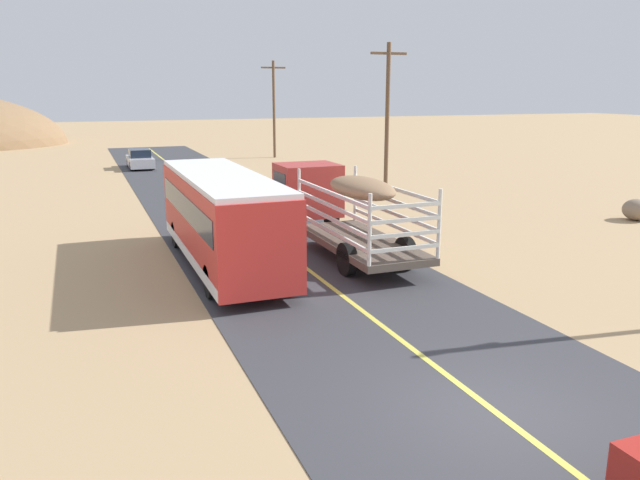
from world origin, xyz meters
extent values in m
plane|color=tan|center=(0.00, 0.00, 0.00)|extent=(240.00, 240.00, 0.00)
cube|color=#38383D|center=(0.00, 0.00, 0.01)|extent=(8.00, 120.00, 0.02)
cube|color=#D8CC4C|center=(0.00, 0.00, 0.02)|extent=(0.16, 117.60, 0.00)
cube|color=#B2332D|center=(2.06, 15.90, 1.82)|extent=(2.50, 2.20, 2.20)
cube|color=#192333|center=(2.06, 15.90, 2.27)|extent=(2.53, 1.54, 0.70)
cube|color=brown|center=(2.06, 10.50, 0.72)|extent=(2.50, 6.40, 0.24)
cylinder|color=silver|center=(0.87, 13.64, 1.94)|extent=(0.12, 0.12, 2.20)
cylinder|color=silver|center=(3.25, 13.64, 1.94)|extent=(0.12, 0.12, 2.20)
cylinder|color=silver|center=(0.87, 7.36, 1.94)|extent=(0.12, 0.12, 2.20)
cylinder|color=silver|center=(3.25, 7.36, 1.94)|extent=(0.12, 0.12, 2.20)
cube|color=silver|center=(0.85, 10.50, 1.28)|extent=(0.08, 6.30, 0.12)
cube|color=silver|center=(3.27, 10.50, 1.28)|extent=(0.08, 6.30, 0.12)
cube|color=silver|center=(2.06, 7.34, 1.28)|extent=(2.40, 0.08, 0.12)
cube|color=silver|center=(0.85, 10.50, 1.72)|extent=(0.08, 6.30, 0.12)
cube|color=silver|center=(3.27, 10.50, 1.72)|extent=(0.08, 6.30, 0.12)
cube|color=silver|center=(2.06, 7.34, 1.72)|extent=(2.40, 0.08, 0.12)
cube|color=silver|center=(0.85, 10.50, 2.16)|extent=(0.08, 6.30, 0.12)
cube|color=silver|center=(3.27, 10.50, 2.16)|extent=(0.08, 6.30, 0.12)
cube|color=silver|center=(2.06, 7.34, 2.16)|extent=(2.40, 0.08, 0.12)
cube|color=silver|center=(0.85, 10.50, 2.60)|extent=(0.08, 6.30, 0.12)
cube|color=silver|center=(3.27, 10.50, 2.60)|extent=(0.08, 6.30, 0.12)
cube|color=silver|center=(2.06, 7.34, 2.60)|extent=(2.40, 0.08, 0.12)
ellipsoid|color=#8C6B4C|center=(2.06, 10.50, 2.69)|extent=(1.75, 3.84, 0.70)
cylinder|color=black|center=(0.97, 15.90, 0.57)|extent=(0.32, 1.10, 1.10)
cylinder|color=black|center=(3.15, 15.90, 0.57)|extent=(0.32, 1.10, 1.10)
cylinder|color=black|center=(0.97, 9.22, 0.57)|extent=(0.32, 1.10, 1.10)
cylinder|color=black|center=(3.15, 9.22, 0.57)|extent=(0.32, 1.10, 1.10)
cube|color=red|center=(-2.56, 11.82, 1.72)|extent=(2.50, 10.00, 2.70)
cube|color=white|center=(-2.56, 11.82, 3.15)|extent=(2.45, 9.80, 0.16)
cube|color=#192333|center=(-2.56, 11.82, 2.19)|extent=(2.54, 9.20, 0.80)
cube|color=silver|center=(-2.56, 11.82, 0.57)|extent=(2.53, 9.80, 0.36)
cylinder|color=black|center=(-3.66, 15.07, 0.52)|extent=(0.30, 1.00, 1.00)
cylinder|color=black|center=(-1.46, 15.07, 0.52)|extent=(0.30, 1.00, 1.00)
cylinder|color=black|center=(-3.66, 8.57, 0.52)|extent=(0.30, 1.00, 1.00)
cylinder|color=black|center=(-1.46, 8.57, 0.52)|extent=(0.30, 1.00, 1.00)
cube|color=silver|center=(-2.48, 41.44, 0.53)|extent=(1.80, 4.40, 0.70)
cube|color=#192333|center=(-2.48, 41.54, 1.18)|extent=(1.53, 2.20, 0.60)
cylinder|color=black|center=(-3.27, 42.76, 0.35)|extent=(0.22, 0.66, 0.66)
cylinder|color=black|center=(-1.69, 42.76, 0.35)|extent=(0.22, 0.66, 0.66)
cylinder|color=black|center=(-3.27, 40.12, 0.35)|extent=(0.22, 0.66, 0.66)
cylinder|color=black|center=(-1.69, 40.12, 0.35)|extent=(0.22, 0.66, 0.66)
cylinder|color=brown|center=(9.68, 23.46, 4.27)|extent=(0.24, 0.24, 8.55)
cube|color=brown|center=(9.68, 23.46, 7.95)|extent=(2.20, 0.14, 0.14)
cylinder|color=brown|center=(9.68, 45.35, 4.23)|extent=(0.24, 0.24, 8.45)
cube|color=brown|center=(9.68, 45.35, 7.85)|extent=(2.20, 0.14, 0.14)
ellipsoid|color=#84705B|center=(17.27, 12.51, 0.50)|extent=(1.24, 1.35, 1.00)
camera|label=1|loc=(-7.00, -8.80, 5.99)|focal=34.91mm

